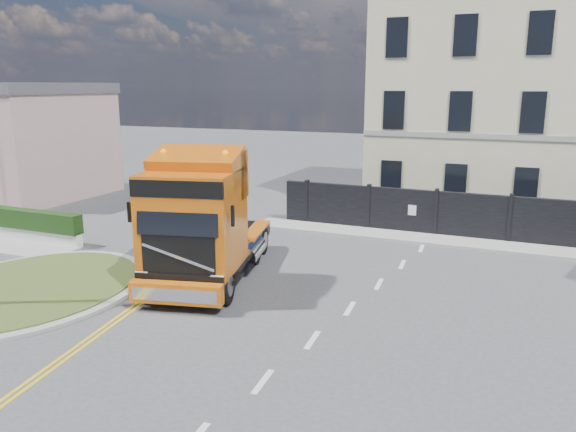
% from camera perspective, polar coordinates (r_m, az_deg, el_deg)
% --- Properties ---
extents(ground, '(120.00, 120.00, 0.00)m').
position_cam_1_polar(ground, '(18.24, -2.34, -7.57)').
color(ground, '#424244').
rests_on(ground, ground).
extents(traffic_island, '(6.80, 6.80, 0.17)m').
position_cam_1_polar(traffic_island, '(19.97, -24.91, -6.72)').
color(traffic_island, gray).
rests_on(traffic_island, ground).
extents(hedge_wall, '(8.00, 0.55, 1.35)m').
position_cam_1_polar(hedge_wall, '(27.03, -26.70, -0.48)').
color(hedge_wall, silver).
rests_on(hedge_wall, ground).
extents(seaside_bldg_pink, '(8.00, 8.00, 6.00)m').
position_cam_1_polar(seaside_bldg_pink, '(36.78, -25.43, 6.49)').
color(seaside_bldg_pink, '#C19997').
rests_on(seaside_bldg_pink, ground).
extents(hoarding_fence, '(18.80, 0.25, 2.00)m').
position_cam_1_polar(hoarding_fence, '(25.04, 20.54, -0.28)').
color(hoarding_fence, black).
rests_on(hoarding_fence, ground).
extents(georgian_building, '(12.30, 10.30, 12.80)m').
position_cam_1_polar(georgian_building, '(31.96, 20.89, 11.08)').
color(georgian_building, beige).
rests_on(georgian_building, ground).
extents(pavement_far, '(20.00, 1.60, 0.12)m').
position_cam_1_polar(pavement_far, '(24.41, 18.98, -2.77)').
color(pavement_far, gray).
rests_on(pavement_far, ground).
extents(truck, '(4.37, 7.80, 4.41)m').
position_cam_1_polar(truck, '(18.43, -8.82, -1.05)').
color(truck, black).
rests_on(truck, ground).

